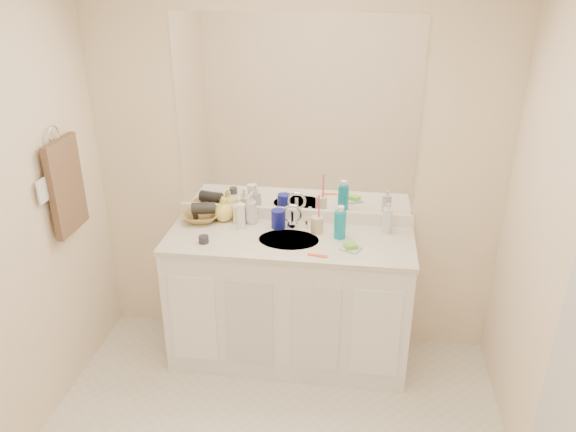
% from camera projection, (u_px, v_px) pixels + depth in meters
% --- Properties ---
extents(wall_back, '(2.60, 0.02, 2.40)m').
position_uv_depth(wall_back, '(295.00, 173.00, 3.53)').
color(wall_back, '#FEE8C7').
rests_on(wall_back, floor).
extents(vanity_cabinet, '(1.50, 0.55, 0.85)m').
position_uv_depth(vanity_cabinet, '(289.00, 301.00, 3.61)').
color(vanity_cabinet, white).
rests_on(vanity_cabinet, floor).
extents(countertop, '(1.52, 0.57, 0.03)m').
position_uv_depth(countertop, '(289.00, 240.00, 3.43)').
color(countertop, silver).
rests_on(countertop, vanity_cabinet).
extents(backsplash, '(1.52, 0.03, 0.08)m').
position_uv_depth(backsplash, '(294.00, 214.00, 3.64)').
color(backsplash, white).
rests_on(backsplash, countertop).
extents(sink_basin, '(0.37, 0.37, 0.02)m').
position_uv_depth(sink_basin, '(289.00, 241.00, 3.41)').
color(sink_basin, beige).
rests_on(sink_basin, countertop).
extents(faucet, '(0.02, 0.02, 0.11)m').
position_uv_depth(faucet, '(293.00, 219.00, 3.54)').
color(faucet, silver).
rests_on(faucet, countertop).
extents(mirror, '(1.48, 0.01, 1.20)m').
position_uv_depth(mirror, '(295.00, 117.00, 3.38)').
color(mirror, white).
rests_on(mirror, wall_back).
extents(blue_mug, '(0.10, 0.10, 0.12)m').
position_uv_depth(blue_mug, '(278.00, 219.00, 3.53)').
color(blue_mug, navy).
rests_on(blue_mug, countertop).
extents(tan_cup, '(0.10, 0.10, 0.10)m').
position_uv_depth(tan_cup, '(317.00, 225.00, 3.47)').
color(tan_cup, beige).
rests_on(tan_cup, countertop).
extents(toothbrush, '(0.01, 0.04, 0.22)m').
position_uv_depth(toothbrush, '(319.00, 210.00, 3.42)').
color(toothbrush, '#FC426A').
rests_on(toothbrush, tan_cup).
extents(mouthwash_bottle, '(0.08, 0.08, 0.17)m').
position_uv_depth(mouthwash_bottle, '(340.00, 225.00, 3.39)').
color(mouthwash_bottle, '#0E8CA9').
rests_on(mouthwash_bottle, countertop).
extents(clear_pump_bottle, '(0.08, 0.08, 0.16)m').
position_uv_depth(clear_pump_bottle, '(387.00, 221.00, 3.45)').
color(clear_pump_bottle, silver).
rests_on(clear_pump_bottle, countertop).
extents(soap_dish, '(0.13, 0.12, 0.01)m').
position_uv_depth(soap_dish, '(350.00, 249.00, 3.28)').
color(soap_dish, silver).
rests_on(soap_dish, countertop).
extents(green_soap, '(0.09, 0.08, 0.03)m').
position_uv_depth(green_soap, '(351.00, 246.00, 3.27)').
color(green_soap, '#72CA31').
rests_on(green_soap, soap_dish).
extents(orange_comb, '(0.12, 0.04, 0.00)m').
position_uv_depth(orange_comb, '(318.00, 256.00, 3.21)').
color(orange_comb, '#F65619').
rests_on(orange_comb, countertop).
extents(dark_jar, '(0.07, 0.07, 0.04)m').
position_uv_depth(dark_jar, '(204.00, 239.00, 3.35)').
color(dark_jar, '#2B2A2F').
rests_on(dark_jar, countertop).
extents(extra_white_bottle, '(0.06, 0.06, 0.16)m').
position_uv_depth(extra_white_bottle, '(241.00, 216.00, 3.51)').
color(extra_white_bottle, white).
rests_on(extra_white_bottle, countertop).
extents(soap_bottle_white, '(0.09, 0.09, 0.20)m').
position_uv_depth(soap_bottle_white, '(251.00, 208.00, 3.58)').
color(soap_bottle_white, silver).
rests_on(soap_bottle_white, countertop).
extents(soap_bottle_cream, '(0.08, 0.08, 0.17)m').
position_uv_depth(soap_bottle_cream, '(240.00, 209.00, 3.60)').
color(soap_bottle_cream, '#EFEDC3').
rests_on(soap_bottle_cream, countertop).
extents(soap_bottle_yellow, '(0.14, 0.14, 0.16)m').
position_uv_depth(soap_bottle_yellow, '(223.00, 209.00, 3.62)').
color(soap_bottle_yellow, '#F5E15F').
rests_on(soap_bottle_yellow, countertop).
extents(wicker_basket, '(0.27, 0.27, 0.06)m').
position_uv_depth(wicker_basket, '(201.00, 217.00, 3.63)').
color(wicker_basket, olive).
rests_on(wicker_basket, countertop).
extents(hair_dryer, '(0.16, 0.11, 0.08)m').
position_uv_depth(hair_dryer, '(203.00, 208.00, 3.60)').
color(hair_dryer, black).
rests_on(hair_dryer, wicker_basket).
extents(towel_ring, '(0.01, 0.11, 0.11)m').
position_uv_depth(towel_ring, '(54.00, 135.00, 3.07)').
color(towel_ring, silver).
rests_on(towel_ring, wall_left).
extents(hand_towel, '(0.04, 0.32, 0.55)m').
position_uv_depth(hand_towel, '(66.00, 186.00, 3.19)').
color(hand_towel, '#453124').
rests_on(hand_towel, towel_ring).
extents(switch_plate, '(0.01, 0.08, 0.13)m').
position_uv_depth(switch_plate, '(42.00, 191.00, 3.00)').
color(switch_plate, white).
rests_on(switch_plate, wall_left).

